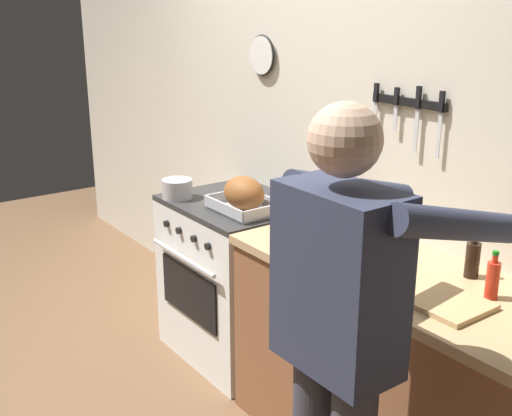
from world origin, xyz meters
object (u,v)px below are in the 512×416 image
object	(u,v)px
bottle_dish_soap	(370,227)
saucepan	(177,189)
bottle_wine_red	(342,198)
stove	(238,279)
bottle_hot_sauce	(493,279)
cutting_board	(436,298)
person_cook	(342,335)
bottle_soy_sauce	(473,259)
roasting_pan	(244,196)

from	to	relation	value
bottle_dish_soap	saucepan	bearing A→B (deg)	-165.68
bottle_wine_red	stove	bearing A→B (deg)	-163.64
bottle_dish_soap	bottle_hot_sauce	distance (m)	0.60
saucepan	cutting_board	world-z (taller)	saucepan
person_cook	cutting_board	world-z (taller)	person_cook
cutting_board	bottle_wine_red	xyz separation A→B (m)	(-0.79, 0.29, 0.13)
person_cook	bottle_wine_red	size ratio (longest dim) A/B	5.08
person_cook	bottle_soy_sauce	world-z (taller)	person_cook
stove	cutting_board	bearing A→B (deg)	-4.34
bottle_dish_soap	roasting_pan	bearing A→B (deg)	-169.45
cutting_board	saucepan	bearing A→B (deg)	-175.95
person_cook	bottle_wine_red	bearing A→B (deg)	52.41
bottle_hot_sauce	bottle_wine_red	bearing A→B (deg)	172.93
stove	roasting_pan	bearing A→B (deg)	-22.65
person_cook	bottle_hot_sauce	distance (m)	0.69
stove	roasting_pan	distance (m)	0.56
person_cook	bottle_dish_soap	world-z (taller)	person_cook
person_cook	bottle_soy_sauce	distance (m)	0.79
saucepan	roasting_pan	bearing A→B (deg)	20.84
stove	person_cook	size ratio (longest dim) A/B	0.54
roasting_pan	bottle_wine_red	distance (m)	0.52
bottle_dish_soap	bottle_hot_sauce	xyz separation A→B (m)	(0.60, -0.00, -0.02)
cutting_board	bottle_wine_red	world-z (taller)	bottle_wine_red
saucepan	bottle_soy_sauce	xyz separation A→B (m)	(1.60, 0.39, 0.02)
bottle_soy_sauce	bottle_hot_sauce	world-z (taller)	bottle_soy_sauce
bottle_hot_sauce	bottle_wine_red	size ratio (longest dim) A/B	0.55
cutting_board	bottle_wine_red	distance (m)	0.85
saucepan	bottle_dish_soap	world-z (taller)	bottle_dish_soap
person_cook	bottle_dish_soap	distance (m)	0.88
cutting_board	bottle_hot_sauce	distance (m)	0.21
saucepan	cutting_board	size ratio (longest dim) A/B	0.46
bottle_dish_soap	bottle_wine_red	xyz separation A→B (m)	(-0.29, 0.11, 0.04)
person_cook	bottle_hot_sauce	world-z (taller)	person_cook
bottle_soy_sauce	bottle_wine_red	distance (m)	0.74
bottle_dish_soap	bottle_wine_red	bearing A→B (deg)	159.70
bottle_wine_red	bottle_soy_sauce	bearing A→B (deg)	-0.77
person_cook	bottle_dish_soap	xyz separation A→B (m)	(-0.55, 0.69, 0.05)
stove	bottle_soy_sauce	distance (m)	1.46
stove	saucepan	world-z (taller)	saucepan
bottle_soy_sauce	cutting_board	bearing A→B (deg)	-78.65
bottle_hot_sauce	saucepan	bearing A→B (deg)	-170.54
bottle_soy_sauce	stove	bearing A→B (deg)	-172.84
cutting_board	bottle_soy_sauce	distance (m)	0.29
stove	bottle_hot_sauce	distance (m)	1.60
saucepan	bottle_soy_sauce	bearing A→B (deg)	13.84
bottle_hot_sauce	bottle_wine_red	world-z (taller)	bottle_wine_red
stove	person_cook	world-z (taller)	person_cook
saucepan	bottle_dish_soap	distance (m)	1.19
stove	bottle_dish_soap	size ratio (longest dim) A/B	3.83
stove	saucepan	bearing A→B (deg)	-137.74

